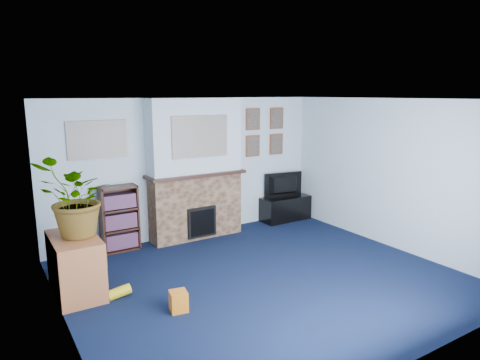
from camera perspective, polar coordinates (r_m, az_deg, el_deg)
floor at (r=5.98m, az=3.15°, el=-12.97°), size 5.00×4.50×0.01m
ceiling at (r=5.44m, az=3.43°, el=10.69°), size 5.00×4.50×0.01m
wall_back at (r=7.50m, az=-6.68°, el=1.64°), size 5.00×0.04×2.40m
wall_front at (r=4.04m, az=22.19°, el=-7.76°), size 5.00×0.04×2.40m
wall_left at (r=4.66m, az=-22.80°, el=-5.29°), size 0.04×4.50×2.40m
wall_right at (r=7.30m, az=19.53°, el=0.77°), size 0.04×4.50×2.40m
chimney_breast at (r=7.32m, az=-5.99°, el=1.29°), size 1.72×0.50×2.40m
collage_main at (r=7.06m, az=-5.33°, el=5.80°), size 1.00×0.03×0.68m
collage_left at (r=6.90m, az=-18.49°, el=5.13°), size 0.90×0.03×0.58m
portrait_tl at (r=8.03m, az=1.73°, el=8.10°), size 0.30×0.03×0.40m
portrait_tr at (r=8.35m, az=4.91°, el=8.20°), size 0.30×0.03×0.40m
portrait_bl at (r=8.08m, az=1.71°, el=4.56°), size 0.30×0.03×0.40m
portrait_br at (r=8.39m, az=4.85°, el=4.79°), size 0.30×0.03×0.40m
tv_stand at (r=8.54m, az=6.05°, el=-3.84°), size 0.99×0.42×0.47m
television at (r=8.44m, az=6.03°, el=-0.66°), size 0.82×0.23×0.47m
bookshelf at (r=7.08m, az=-15.79°, el=-5.14°), size 0.58×0.28×1.05m
sideboard at (r=5.80m, az=-21.05°, el=-10.79°), size 0.53×0.96×0.75m
potted_plant at (r=5.50m, az=-21.10°, el=-2.34°), size 1.15×1.15×0.97m
mantel_clock at (r=7.28m, az=-5.85°, el=1.51°), size 0.09×0.05×0.13m
mantel_candle at (r=7.41m, az=-3.73°, el=1.81°), size 0.05×0.05×0.16m
mantel_teddy at (r=7.03m, az=-10.32°, el=0.99°), size 0.14×0.14×0.14m
mantel_can at (r=7.62m, az=-0.93°, el=1.95°), size 0.06×0.06×0.12m
green_crate at (r=5.78m, az=-21.28°, el=-13.17°), size 0.38×0.34×0.26m
toy_ball at (r=6.22m, az=-19.70°, el=-11.75°), size 0.20×0.20×0.20m
toy_block at (r=5.18m, az=-8.19°, el=-15.77°), size 0.23×0.23×0.24m
toy_tube at (r=5.64m, az=-15.79°, el=-14.19°), size 0.29×0.13×0.17m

